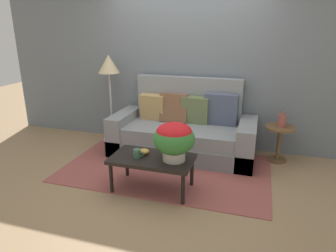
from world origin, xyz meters
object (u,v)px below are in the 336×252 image
at_px(potted_plant, 174,138).
at_px(table_vase, 282,121).
at_px(floor_lamp, 109,72).
at_px(couch, 184,132).
at_px(snack_bowl, 144,151).
at_px(side_table, 279,137).
at_px(coffee_table, 152,161).
at_px(coffee_mug, 137,153).

distance_m(potted_plant, table_vase, 1.79).
height_order(floor_lamp, potted_plant, floor_lamp).
bearing_deg(table_vase, couch, -175.10).
bearing_deg(snack_bowl, couch, 80.00).
distance_m(side_table, potted_plant, 1.80).
relative_size(coffee_table, coffee_mug, 7.42).
bearing_deg(couch, floor_lamp, 173.25).
xyz_separation_m(potted_plant, coffee_mug, (-0.43, -0.06, -0.21)).
relative_size(coffee_table, snack_bowl, 7.59).
bearing_deg(coffee_mug, potted_plant, 7.50).
relative_size(side_table, coffee_mug, 4.02).
distance_m(coffee_table, snack_bowl, 0.16).
height_order(floor_lamp, table_vase, floor_lamp).
bearing_deg(side_table, couch, -175.40).
bearing_deg(coffee_table, snack_bowl, 155.01).
height_order(coffee_table, side_table, side_table).
relative_size(potted_plant, coffee_mug, 3.61).
bearing_deg(coffee_table, table_vase, 41.72).
bearing_deg(couch, snack_bowl, -100.00).
bearing_deg(potted_plant, couch, 99.00).
bearing_deg(potted_plant, snack_bowl, 171.51).
relative_size(couch, side_table, 4.07).
bearing_deg(potted_plant, coffee_table, 179.88).
bearing_deg(coffee_table, coffee_mug, -160.72).
height_order(floor_lamp, snack_bowl, floor_lamp).
relative_size(couch, potted_plant, 4.54).
bearing_deg(floor_lamp, couch, -6.75).
relative_size(side_table, potted_plant, 1.12).
bearing_deg(couch, coffee_mug, -100.86).
height_order(potted_plant, table_vase, potted_plant).
bearing_deg(side_table, coffee_table, -138.29).
bearing_deg(snack_bowl, coffee_table, -24.99).
relative_size(floor_lamp, snack_bowl, 11.37).
xyz_separation_m(floor_lamp, snack_bowl, (1.09, -1.29, -0.72)).
bearing_deg(coffee_mug, side_table, 39.93).
bearing_deg(coffee_mug, coffee_table, 19.28).
bearing_deg(couch, table_vase, 4.90).
xyz_separation_m(couch, table_vase, (1.40, 0.12, 0.27)).
bearing_deg(potted_plant, table_vase, 47.43).
bearing_deg(couch, potted_plant, -81.00).
relative_size(floor_lamp, potted_plant, 3.08).
distance_m(floor_lamp, potted_plant, 2.06).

